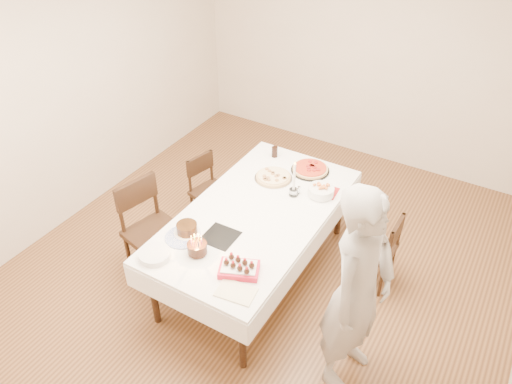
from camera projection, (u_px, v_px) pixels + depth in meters
The scene contains 22 objects.
floor at pixel (266, 267), 4.89m from camera, with size 5.00×5.00×0.00m, color #4E2F1A.
wall_back at pixel (374, 53), 5.81m from camera, with size 4.50×0.04×2.70m, color beige.
wall_left at pixel (74, 90), 5.01m from camera, with size 0.04×5.00×2.70m, color beige.
dining_table at pixel (256, 244), 4.61m from camera, with size 1.14×2.14×0.75m, color white.
chair_right_savory at pixel (374, 249), 4.54m from camera, with size 0.40×0.40×0.77m, color black, non-canonical shape.
chair_left_savory at pixel (212, 193), 5.21m from camera, with size 0.40×0.40×0.79m, color black, non-canonical shape.
chair_left_dessert at pixel (155, 234), 4.54m from camera, with size 0.51×0.51×0.99m, color black, non-canonical shape.
person at pixel (358, 292), 3.47m from camera, with size 0.64×0.42×1.76m, color #BBB5B0.
pizza_white at pixel (273, 177), 4.79m from camera, with size 0.37×0.37×0.04m, color beige.
pizza_pepperoni at pixel (310, 169), 4.90m from camera, with size 0.38×0.38×0.04m, color red.
red_placemat at pixel (326, 192), 4.64m from camera, with size 0.20×0.20×0.01m, color #B21E1E.
pasta_bowl at pixel (321, 191), 4.57m from camera, with size 0.24×0.24×0.08m, color white.
taper_candle at pixel (294, 179), 4.48m from camera, with size 0.08×0.08×0.37m, color white.
shaker_pair at pixel (297, 192), 4.56m from camera, with size 0.07×0.07×0.08m, color white, non-canonical shape.
cola_glass at pixel (275, 152), 5.09m from camera, with size 0.06×0.06×0.11m, color black.
layer_cake at pixel (187, 229), 4.14m from camera, with size 0.22×0.22×0.09m, color #311C0C.
cake_board at pixel (220, 237), 4.13m from camera, with size 0.27×0.27×0.01m, color black.
birthday_cake at pixel (197, 245), 3.92m from camera, with size 0.16×0.16×0.15m, color #321B0D.
strawberry_box at pixel (239, 268), 3.78m from camera, with size 0.30×0.20×0.08m, color red, non-canonical shape.
box_lid at pixel (236, 292), 3.64m from camera, with size 0.28×0.19×0.02m, color beige.
plate_stack at pixel (155, 255), 3.92m from camera, with size 0.25×0.25×0.05m, color white.
china_plate at pixel (183, 237), 4.12m from camera, with size 0.30×0.30×0.01m, color white.
Camera 1 is at (1.70, -3.05, 3.51)m, focal length 35.00 mm.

